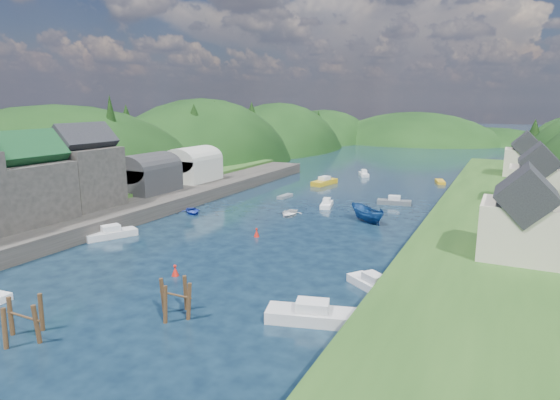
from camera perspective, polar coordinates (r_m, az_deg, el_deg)
The scene contains 14 objects.
ground at distance 79.42m, azimuth 7.04°, elevation 0.13°, with size 600.00×600.00×0.00m, color black.
hillside_left at distance 123.47m, azimuth -9.11°, elevation 0.51°, with size 44.00×245.56×52.00m.
far_hills at distance 200.79m, azimuth 19.14°, elevation 3.59°, with size 103.00×68.00×44.00m.
hill_trees at distance 93.05m, azimuth 10.35°, elevation 8.64°, with size 92.38×146.13×12.02m.
quay_left at distance 67.55m, azimuth -21.79°, elevation -1.88°, with size 12.00×110.00×2.00m, color #2D2B28.
terrace_left_grass at distance 72.78m, azimuth -25.51°, elevation -1.05°, with size 12.00×110.00×2.50m, color #234719.
boat_sheds at distance 81.65m, azimuth -13.09°, elevation 3.99°, with size 7.00×21.00×7.50m.
terrace_right at distance 65.23m, azimuth 25.18°, elevation -2.46°, with size 16.00×120.00×2.40m, color #234719.
right_bank_cottages at distance 72.61m, azimuth 28.04°, elevation 2.38°, with size 9.00×59.24×8.41m.
piling_cluster_near at distance 37.74m, azimuth -28.76°, elevation -13.07°, with size 3.28×3.05×3.41m.
piling_cluster_far at distance 37.38m, azimuth -12.58°, elevation -12.01°, with size 2.94×2.77×3.47m.
channel_buoy_near at distance 45.67m, azimuth -12.66°, elevation -8.43°, with size 0.70×0.70×1.10m.
channel_buoy_far at distance 56.99m, azimuth -2.87°, elevation -4.03°, with size 0.70×0.70×1.10m.
moored_boats at distance 56.53m, azimuth -2.24°, elevation -3.97°, with size 37.67×93.28×2.36m.
Camera 1 is at (25.41, -23.49, 16.18)m, focal length 30.00 mm.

